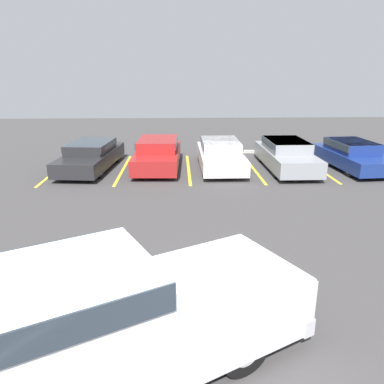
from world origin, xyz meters
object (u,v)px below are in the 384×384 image
Objects in this scene: pickup_truck at (92,328)px; parked_sedan_a at (91,155)px; parked_sedan_c at (220,153)px; parked_sedan_d at (286,154)px; parked_sedan_b at (158,153)px; parked_sedan_e at (352,154)px; wheel_stop_curb at (243,152)px.

pickup_truck is 12.10m from parked_sedan_a.
parked_sedan_a is at bearing -90.71° from parked_sedan_c.
parked_sedan_d reaches higher than parked_sedan_a.
parked_sedan_b reaches higher than parked_sedan_d.
pickup_truck is 11.94m from parked_sedan_b.
pickup_truck is at bearing 18.16° from parked_sedan_a.
parked_sedan_a is at bearing -95.95° from parked_sedan_e.
parked_sedan_c is at bearing 88.19° from parked_sedan_b.
parked_sedan_e is (2.88, 0.00, -0.04)m from parked_sedan_d.
parked_sedan_a is 1.08× the size of parked_sedan_c.
parked_sedan_a is 7.78m from wheel_stop_curb.
pickup_truck reaches higher than wheel_stop_curb.
parked_sedan_e is at bearing 87.61° from parked_sedan_c.
pickup_truck is 12.12m from parked_sedan_c.
parked_sedan_c is at bearing -116.34° from wheel_stop_curb.
parked_sedan_c is (2.70, -0.19, -0.02)m from parked_sedan_b.
pickup_truck reaches higher than parked_sedan_d.
pickup_truck is at bearing 0.89° from parked_sedan_b.
parked_sedan_b is 1.04× the size of parked_sedan_e.
parked_sedan_d is at bearing 85.16° from parked_sedan_c.
pickup_truck is 12.88m from parked_sedan_d.
parked_sedan_a is at bearing 74.79° from pickup_truck.
parked_sedan_b is at bearing 98.20° from parked_sedan_a.
parked_sedan_b reaches higher than wheel_stop_curb.
pickup_truck reaches higher than parked_sedan_e.
parked_sedan_c is (5.57, -0.06, 0.02)m from parked_sedan_a.
parked_sedan_b is (0.26, 11.93, -0.21)m from pickup_truck.
parked_sedan_e is 5.36m from wheel_stop_curb.
parked_sedan_c is at bearing 95.08° from parked_sedan_a.
parked_sedan_d is 3.65m from wheel_stop_curb.
parked_sedan_e reaches higher than parked_sedan_a.
pickup_truck is 1.39× the size of parked_sedan_c.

